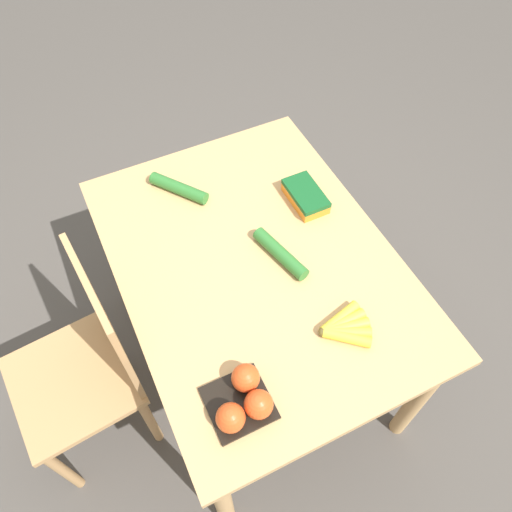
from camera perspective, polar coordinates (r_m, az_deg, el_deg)
The scene contains 8 objects.
ground_plane at distance 2.32m, azimuth 0.00°, elevation -11.14°, with size 12.00×12.00×0.00m, color #4C4742.
dining_table at distance 1.76m, azimuth 0.00°, elevation -2.53°, with size 1.22×0.89×0.75m.
chair at distance 1.86m, azimuth -18.64°, elevation -11.87°, with size 0.46×0.44×0.95m.
banana_bunch at distance 1.55m, azimuth 10.03°, elevation -8.05°, with size 0.16×0.16×0.03m.
tomato_pack at distance 1.41m, azimuth -1.38°, elevation -16.15°, with size 0.18×0.18×0.09m.
carrot_bag at distance 1.82m, azimuth 5.69°, elevation 6.91°, with size 0.18×0.10×0.05m.
cucumber_near at distance 1.66m, azimuth 2.80°, elevation 0.29°, with size 0.24×0.10×0.05m.
cucumber_far at distance 1.87m, azimuth -8.82°, elevation 7.68°, with size 0.21×0.17×0.05m.
Camera 1 is at (-0.86, 0.42, 2.12)m, focal length 35.00 mm.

